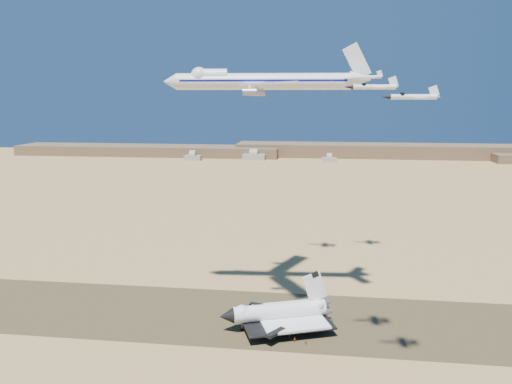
# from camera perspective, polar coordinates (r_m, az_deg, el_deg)

# --- Properties ---
(ground) EXTENTS (1200.00, 1200.00, 0.00)m
(ground) POSITION_cam_1_polar(r_m,az_deg,el_deg) (195.40, -1.79, -14.02)
(ground) COLOR tan
(ground) RESTS_ON ground
(runway) EXTENTS (600.00, 50.00, 0.06)m
(runway) POSITION_cam_1_polar(r_m,az_deg,el_deg) (195.38, -1.79, -14.02)
(runway) COLOR brown
(runway) RESTS_ON ground
(ridgeline) EXTENTS (960.00, 90.00, 18.00)m
(ridgeline) POSITION_cam_1_polar(r_m,az_deg,el_deg) (707.30, 10.37, 4.50)
(ridgeline) COLOR brown
(ridgeline) RESTS_ON ground
(hangars) EXTENTS (200.50, 29.50, 30.00)m
(hangars) POSITION_cam_1_polar(r_m,az_deg,el_deg) (664.61, -0.65, 4.05)
(hangars) COLOR #AAA497
(hangars) RESTS_ON ground
(shuttle) EXTENTS (41.71, 34.12, 20.29)m
(shuttle) POSITION_cam_1_polar(r_m,az_deg,el_deg) (184.89, 2.58, -13.67)
(shuttle) COLOR white
(shuttle) RESTS_ON runway
(carrier_747) EXTENTS (76.42, 59.08, 19.03)m
(carrier_747) POSITION_cam_1_polar(r_m,az_deg,el_deg) (187.97, 0.10, 12.53)
(carrier_747) COLOR white
(crew_a) EXTENTS (0.56, 0.75, 1.88)m
(crew_a) POSITION_cam_1_polar(r_m,az_deg,el_deg) (179.76, 3.85, -16.00)
(crew_a) COLOR #D95C0C
(crew_a) RESTS_ON runway
(crew_b) EXTENTS (0.64, 0.90, 1.67)m
(crew_b) POSITION_cam_1_polar(r_m,az_deg,el_deg) (177.35, 4.45, -16.44)
(crew_b) COLOR #D95C0C
(crew_b) RESTS_ON runway
(crew_c) EXTENTS (1.11, 1.12, 1.78)m
(crew_c) POSITION_cam_1_polar(r_m,az_deg,el_deg) (175.63, 5.70, -16.73)
(crew_c) COLOR #D95C0C
(crew_c) RESTS_ON runway
(chase_jet_a) EXTENTS (14.68, 7.98, 3.66)m
(chase_jet_a) POSITION_cam_1_polar(r_m,az_deg,el_deg) (142.39, 13.25, 11.62)
(chase_jet_a) COLOR white
(chase_jet_b) EXTENTS (13.99, 7.58, 3.48)m
(chase_jet_b) POSITION_cam_1_polar(r_m,az_deg,el_deg) (128.68, 17.43, 10.35)
(chase_jet_b) COLOR white
(chase_jet_c) EXTENTS (16.35, 8.71, 4.07)m
(chase_jet_c) POSITION_cam_1_polar(r_m,az_deg,el_deg) (236.16, 6.40, 12.48)
(chase_jet_c) COLOR white
(chase_jet_d) EXTENTS (16.00, 8.62, 3.98)m
(chase_jet_d) POSITION_cam_1_polar(r_m,az_deg,el_deg) (244.74, 12.56, 12.72)
(chase_jet_d) COLOR white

